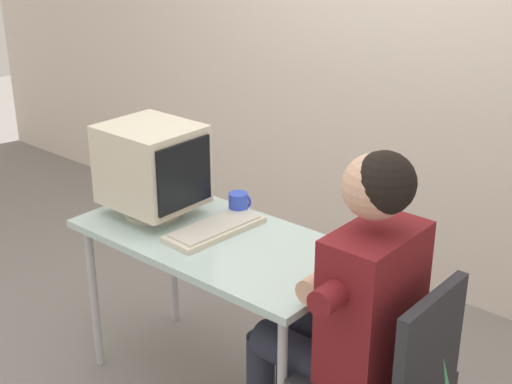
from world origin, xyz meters
name	(u,v)px	position (x,y,z in m)	size (l,w,h in m)	color
wall_back	(462,10)	(0.30, 1.40, 1.50)	(8.00, 0.10, 3.00)	beige
desk	(217,251)	(0.00, 0.00, 0.66)	(1.19, 0.60, 0.73)	#B7B7BC
crt_monitor	(152,166)	(-0.36, -0.01, 0.95)	(0.39, 0.34, 0.40)	beige
keyboard	(215,228)	(-0.04, 0.03, 0.74)	(0.20, 0.45, 0.03)	beige
office_chair	(389,376)	(0.84, -0.04, 0.48)	(0.44, 0.44, 0.85)	#4C4C51
person_seated	(347,301)	(0.66, -0.04, 0.70)	(0.71, 0.58, 1.27)	maroon
desk_mug	(239,204)	(-0.08, 0.22, 0.78)	(0.08, 0.09, 0.10)	blue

